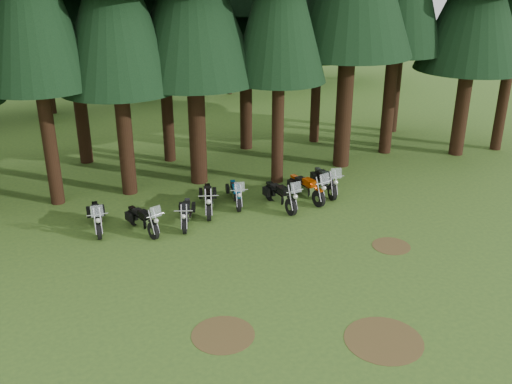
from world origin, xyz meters
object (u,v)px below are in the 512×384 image
(motorcycle_7, at_px, (325,182))
(motorcycle_2, at_px, (186,214))
(motorcycle_6, at_px, (306,189))
(motorcycle_1, at_px, (143,221))
(motorcycle_4, at_px, (236,194))
(motorcycle_0, at_px, (97,218))
(motorcycle_5, at_px, (281,196))
(motorcycle_3, at_px, (208,200))

(motorcycle_7, bearing_deg, motorcycle_2, -166.17)
(motorcycle_2, distance_m, motorcycle_6, 5.51)
(motorcycle_1, height_order, motorcycle_4, motorcycle_1)
(motorcycle_2, distance_m, motorcycle_7, 6.68)
(motorcycle_1, height_order, motorcycle_7, motorcycle_7)
(motorcycle_0, relative_size, motorcycle_2, 1.14)
(motorcycle_5, height_order, motorcycle_6, motorcycle_6)
(motorcycle_1, height_order, motorcycle_2, motorcycle_1)
(motorcycle_0, xyz_separation_m, motorcycle_3, (4.50, -0.07, 0.01))
(motorcycle_5, bearing_deg, motorcycle_6, 7.23)
(motorcycle_0, height_order, motorcycle_5, motorcycle_5)
(motorcycle_7, bearing_deg, motorcycle_4, -177.57)
(motorcycle_0, bearing_deg, motorcycle_4, 6.57)
(motorcycle_4, xyz_separation_m, motorcycle_5, (1.58, -1.10, 0.05))
(motorcycle_0, xyz_separation_m, motorcycle_1, (1.59, -0.87, -0.02))
(motorcycle_2, xyz_separation_m, motorcycle_7, (6.64, 0.66, 0.08))
(motorcycle_4, distance_m, motorcycle_6, 3.08)
(motorcycle_2, distance_m, motorcycle_3, 1.47)
(motorcycle_0, height_order, motorcycle_1, motorcycle_0)
(motorcycle_1, relative_size, motorcycle_2, 1.08)
(motorcycle_3, bearing_deg, motorcycle_0, -163.35)
(motorcycle_1, bearing_deg, motorcycle_2, -17.19)
(motorcycle_2, height_order, motorcycle_4, motorcycle_4)
(motorcycle_0, distance_m, motorcycle_2, 3.41)
(motorcycle_2, xyz_separation_m, motorcycle_3, (1.20, 0.84, 0.06))
(motorcycle_5, bearing_deg, motorcycle_2, 174.43)
(motorcycle_3, xyz_separation_m, motorcycle_6, (4.29, -0.55, 0.02))
(motorcycle_4, distance_m, motorcycle_7, 4.14)
(motorcycle_1, xyz_separation_m, motorcycle_6, (7.21, 0.25, 0.05))
(motorcycle_0, xyz_separation_m, motorcycle_2, (3.29, -0.90, -0.05))
(motorcycle_5, bearing_deg, motorcycle_4, 140.05)
(motorcycle_3, bearing_deg, motorcycle_5, 1.05)
(motorcycle_1, distance_m, motorcycle_7, 8.37)
(motorcycle_0, height_order, motorcycle_4, motorcycle_0)
(motorcycle_1, relative_size, motorcycle_6, 0.89)
(motorcycle_0, xyz_separation_m, motorcycle_5, (7.40, -0.93, 0.02))
(motorcycle_2, distance_m, motorcycle_4, 2.74)
(motorcycle_3, height_order, motorcycle_6, motorcycle_6)
(motorcycle_4, xyz_separation_m, motorcycle_6, (2.98, -0.79, 0.06))
(motorcycle_2, bearing_deg, motorcycle_5, 20.91)
(motorcycle_0, relative_size, motorcycle_3, 0.99)
(motorcycle_3, relative_size, motorcycle_6, 0.95)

